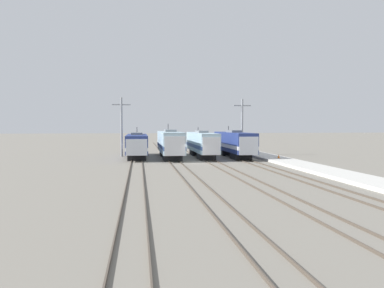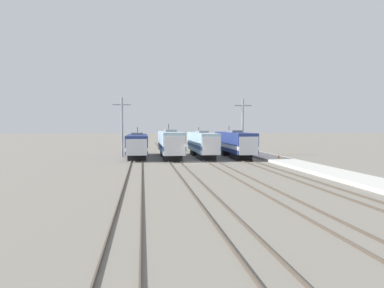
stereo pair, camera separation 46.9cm
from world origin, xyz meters
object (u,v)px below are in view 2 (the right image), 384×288
locomotive_far_left (137,145)px  locomotive_far_right (235,143)px  catenary_tower_right (243,126)px  locomotive_center_left (171,143)px  traffic_cone (279,156)px  locomotive_center_right (202,144)px  catenary_tower_left (122,126)px

locomotive_far_left → locomotive_far_right: locomotive_far_right is taller
catenary_tower_right → locomotive_far_left: bearing=-171.7°
locomotive_center_left → traffic_cone: bearing=-22.3°
locomotive_center_left → catenary_tower_right: (12.36, 3.82, 2.68)m
catenary_tower_right → traffic_cone: 11.17m
locomotive_center_right → catenary_tower_right: bearing=23.1°
locomotive_center_right → locomotive_far_right: bearing=-7.6°
locomotive_center_left → traffic_cone: (14.96, -6.15, -1.63)m
catenary_tower_left → traffic_cone: 24.93m
locomotive_center_left → traffic_cone: 16.25m
locomotive_far_right → traffic_cone: (4.84, -6.19, -1.58)m
locomotive_center_right → locomotive_center_left: bearing=-172.0°
locomotive_far_left → locomotive_far_right: (15.17, -1.23, 0.17)m
locomotive_center_left → locomotive_center_right: locomotive_center_left is taller
locomotive_center_right → catenary_tower_left: size_ratio=1.74×
locomotive_far_right → catenary_tower_left: 18.20m
locomotive_far_right → catenary_tower_right: (2.24, 3.78, 2.74)m
catenary_tower_right → locomotive_center_left: bearing=-162.8°
locomotive_center_left → locomotive_far_right: size_ratio=0.99×
locomotive_center_left → locomotive_center_right: 5.11m
locomotive_far_left → catenary_tower_left: (-2.42, 2.55, 2.91)m
locomotive_center_left → catenary_tower_left: catenary_tower_left is taller
catenary_tower_left → traffic_cone: catenary_tower_left is taller
locomotive_far_left → locomotive_center_left: (5.06, -1.27, 0.22)m
locomotive_far_left → locomotive_center_left: size_ratio=0.99×
locomotive_far_right → traffic_cone: bearing=-52.0°
locomotive_far_right → catenary_tower_left: (-17.59, 3.78, 2.74)m
locomotive_far_right → catenary_tower_right: 5.18m
catenary_tower_left → catenary_tower_right: 19.83m
locomotive_center_left → catenary_tower_left: (-7.48, 3.82, 2.68)m
catenary_tower_left → traffic_cone: (22.44, -9.97, -4.32)m
locomotive_center_left → catenary_tower_right: catenary_tower_right is taller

